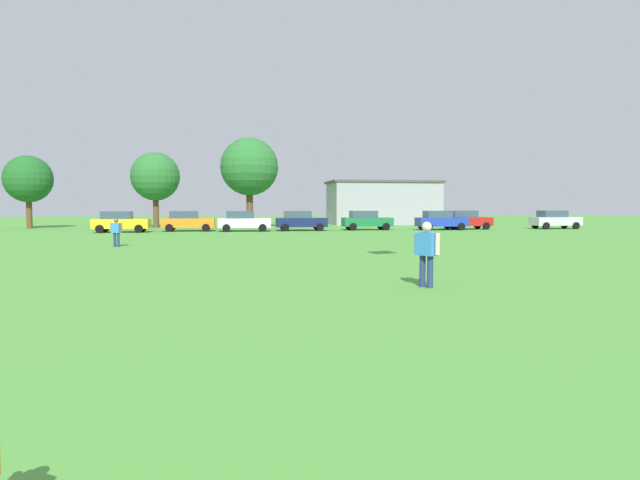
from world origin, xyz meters
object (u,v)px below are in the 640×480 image
at_px(parked_car_orange_1, 187,221).
at_px(parked_car_silver_7, 555,220).
at_px(parked_car_white_2, 243,221).
at_px(tree_far_left, 28,179).
at_px(adult_bystander, 427,249).
at_px(parked_car_green_4, 366,220).
at_px(parked_car_blue_5, 440,220).
at_px(tree_far_right, 249,167).
at_px(bystander_near_trees, 116,230).
at_px(parked_car_navy_3, 300,221).
at_px(tree_center, 155,177).
at_px(parked_car_yellow_0, 120,222).
at_px(parked_car_red_6, 466,220).

xyz_separation_m(parked_car_orange_1, parked_car_silver_7, (32.84, -0.48, 0.00)).
relative_size(parked_car_white_2, tree_far_left, 0.64).
bearing_deg(adult_bystander, parked_car_green_4, 137.46).
xyz_separation_m(parked_car_blue_5, parked_car_silver_7, (11.10, 0.40, 0.00)).
distance_m(parked_car_orange_1, tree_far_right, 9.55).
bearing_deg(parked_car_blue_5, adult_bystander, -111.67).
height_order(parked_car_blue_5, tree_far_right, tree_far_right).
bearing_deg(tree_far_right, parked_car_silver_7, -13.65).
bearing_deg(parked_car_green_4, parked_car_blue_5, -7.54).
distance_m(bystander_near_trees, parked_car_silver_7, 38.65).
bearing_deg(parked_car_orange_1, parked_car_silver_7, -0.83).
bearing_deg(parked_car_orange_1, tree_far_right, 49.45).
xyz_separation_m(parked_car_navy_3, parked_car_blue_5, (12.30, -0.52, 0.00)).
relative_size(parked_car_green_4, tree_far_right, 0.50).
bearing_deg(parked_car_blue_5, tree_center, 160.70).
bearing_deg(parked_car_silver_7, parked_car_yellow_0, -178.74).
xyz_separation_m(adult_bystander, parked_car_orange_1, (-9.02, 32.89, -0.18)).
height_order(tree_far_left, tree_center, tree_center).
height_order(parked_car_silver_7, tree_center, tree_center).
bearing_deg(bystander_near_trees, parked_car_orange_1, -73.43).
height_order(parked_car_yellow_0, parked_car_navy_3, same).
bearing_deg(parked_car_silver_7, bystander_near_trees, -154.98).
bearing_deg(parked_car_green_4, tree_far_left, 165.94).
relative_size(parked_car_orange_1, parked_car_navy_3, 1.00).
height_order(parked_car_navy_3, tree_far_right, tree_far_right).
relative_size(bystander_near_trees, tree_far_right, 0.17).
xyz_separation_m(tree_center, tree_far_right, (8.96, -1.81, 0.91)).
height_order(parked_car_yellow_0, parked_car_silver_7, same).
distance_m(parked_car_green_4, parked_car_silver_7, 17.57).
bearing_deg(parked_car_silver_7, parked_car_green_4, 178.52).
bearing_deg(parked_car_red_6, parked_car_silver_7, -3.40).
bearing_deg(parked_car_red_6, tree_far_left, 169.19).
bearing_deg(parked_car_orange_1, tree_far_left, 153.23).
xyz_separation_m(parked_car_white_2, parked_car_silver_7, (28.24, 0.48, 0.00)).
bearing_deg(parked_car_red_6, tree_center, 164.13).
distance_m(parked_car_orange_1, parked_car_navy_3, 9.45).
relative_size(parked_car_green_4, tree_far_left, 0.64).
xyz_separation_m(adult_bystander, parked_car_blue_5, (12.72, 32.01, -0.18)).
bearing_deg(parked_car_orange_1, parked_car_green_4, -0.10).
bearing_deg(parked_car_orange_1, parked_car_white_2, -11.74).
relative_size(parked_car_red_6, tree_center, 0.59).
distance_m(parked_car_white_2, parked_car_red_6, 19.89).
xyz_separation_m(parked_car_navy_3, tree_center, (-13.09, 8.38, 4.04)).
bearing_deg(adult_bystander, parked_car_blue_5, 126.56).
bearing_deg(parked_car_yellow_0, parked_car_green_4, 3.61).
bearing_deg(parked_car_navy_3, tree_far_left, 162.03).
height_order(parked_car_blue_5, tree_far_left, tree_far_left).
bearing_deg(parked_car_blue_5, parked_car_navy_3, 177.60).
relative_size(parked_car_navy_3, parked_car_blue_5, 1.00).
bearing_deg(tree_center, parked_car_orange_1, -65.52).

